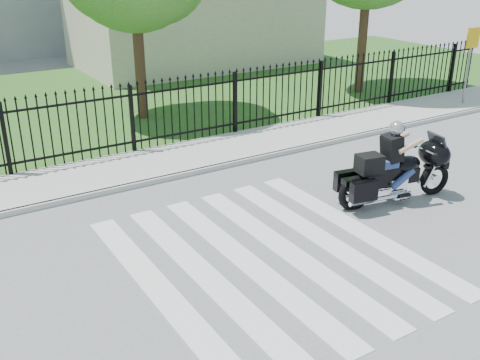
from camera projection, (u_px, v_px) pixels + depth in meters
ground at (268, 256)px, 9.62m from camera, size 120.00×120.00×0.00m
crosswalk at (268, 256)px, 9.61m from camera, size 5.00×5.50×0.01m
sidewalk at (150, 164)px, 13.51m from camera, size 40.00×2.00×0.12m
curb at (168, 178)px, 12.73m from camera, size 40.00×0.12×0.12m
grass_strip at (68, 103)px, 19.02m from camera, size 40.00×12.00×0.02m
iron_fence at (132, 121)px, 13.98m from camera, size 26.00×0.04×1.80m
building_low at (195, 24)px, 24.90m from camera, size 10.00×6.00×3.50m
motorcycle_rider at (394, 169)px, 11.41m from camera, size 2.68×1.18×1.79m
traffic_sign at (471, 50)px, 17.92m from camera, size 0.53×0.09×2.45m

